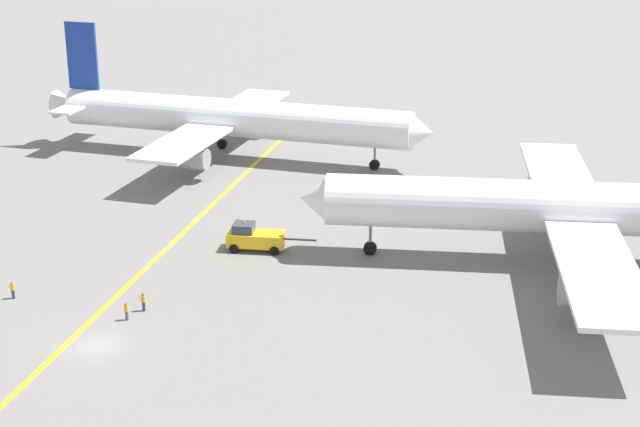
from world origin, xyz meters
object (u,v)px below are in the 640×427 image
Objects in this scene: airliner_at_gate_left at (230,118)px; ground_crew_marshaller_foreground at (143,302)px; pushback_tug at (255,237)px; ground_crew_wing_walker_right at (13,290)px; ground_crew_ramp_agent_by_cones at (126,311)px; airliner_being_pushed at (560,208)px.

airliner_at_gate_left reaches higher than ground_crew_marshaller_foreground.
pushback_tug is (14.67, -30.02, -3.95)m from airliner_at_gate_left.
ground_crew_wing_walker_right is 0.97× the size of ground_crew_marshaller_foreground.
ground_crew_marshaller_foreground is at bearing -76.99° from airliner_at_gate_left.
airliner_at_gate_left reaches higher than ground_crew_ramp_agent_by_cones.
airliner_at_gate_left is at bearing 88.22° from ground_crew_wing_walker_right.
airliner_being_pushed is at bearing 35.34° from ground_crew_ramp_agent_by_cones.
ground_crew_wing_walker_right is at bearing -91.78° from airliner_at_gate_left.
ground_crew_ramp_agent_by_cones is 11.65m from ground_crew_wing_walker_right.
ground_crew_marshaller_foreground reaches higher than ground_crew_wing_walker_right.
airliner_being_pushed is 30.23× the size of ground_crew_marshaller_foreground.
pushback_tug is at bearing 76.20° from ground_crew_marshaller_foreground.
ground_crew_ramp_agent_by_cones is (-33.34, -23.65, -4.68)m from airliner_being_pushed.
airliner_being_pushed is at bearing 10.60° from pushback_tug.
pushback_tug is at bearing 46.98° from ground_crew_wing_walker_right.
airliner_at_gate_left reaches higher than ground_crew_wing_walker_right.
airliner_being_pushed is (43.48, -24.62, 0.26)m from airliner_at_gate_left.
ground_crew_marshaller_foreground is (12.16, 1.08, 0.03)m from ground_crew_wing_walker_right.
airliner_being_pushed is at bearing -29.53° from airliner_at_gate_left.
ground_crew_wing_walker_right is at bearing -174.94° from ground_crew_marshaller_foreground.
airliner_being_pushed is 5.61× the size of pushback_tug.
airliner_at_gate_left is 32.74× the size of ground_crew_wing_walker_right.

